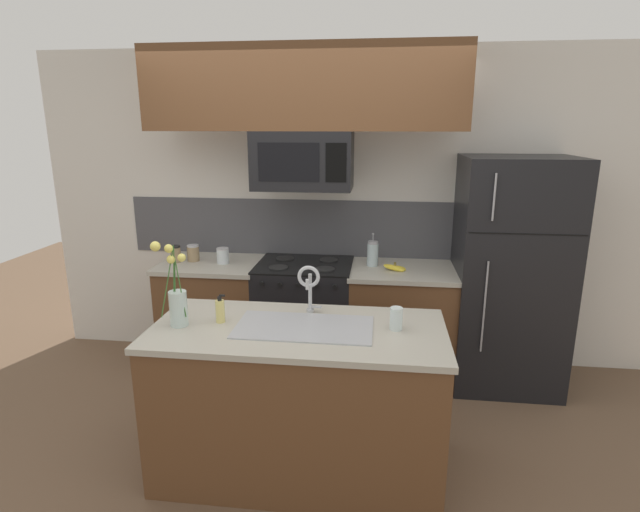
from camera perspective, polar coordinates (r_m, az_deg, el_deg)
The scene contains 20 objects.
ground_plane at distance 3.57m, azimuth -4.01°, elevation -19.35°, with size 10.00×10.00×0.00m, color brown.
rear_partition at distance 4.24m, azimuth 2.97°, elevation 5.26°, with size 5.20×0.10×2.60m, color silver.
splash_band at distance 4.25m, azimuth -1.15°, elevation 3.23°, with size 3.13×0.01×0.48m, color #4C4C51.
back_counter_left at distance 4.32m, azimuth -11.97°, elevation -6.50°, with size 0.81×0.65×0.91m.
back_counter_right at distance 4.10m, azimuth 9.20°, elevation -7.53°, with size 0.83×0.65×0.91m.
stove_range at distance 4.14m, azimuth -1.75°, elevation -7.05°, with size 0.76×0.64×0.93m.
microwave at distance 3.83m, azimuth -1.95°, elevation 10.86°, with size 0.74×0.40×0.43m.
upper_cabinet_band at distance 3.80m, azimuth -1.92°, elevation 18.62°, with size 2.35×0.34×0.60m, color brown.
refrigerator at distance 4.10m, azimuth 20.79°, elevation -1.94°, with size 0.81×0.74×1.78m.
storage_jar_tall at distance 4.24m, azimuth -16.20°, elevation 0.23°, with size 0.09×0.09×0.14m.
storage_jar_medium at distance 4.24m, azimuth -14.29°, elevation 0.34°, with size 0.10×0.10×0.13m.
storage_jar_short at distance 4.11m, azimuth -11.05°, elevation 0.04°, with size 0.10×0.10×0.13m.
banana_bunch at distance 3.89m, azimuth 8.55°, elevation -1.34°, with size 0.19×0.12×0.08m.
french_press at distance 3.98m, azimuth 6.04°, elevation 0.28°, with size 0.09×0.09×0.27m.
island_counter at distance 3.01m, azimuth -2.44°, elevation -16.13°, with size 1.64×0.76×0.91m.
kitchen_sink at distance 2.83m, azimuth -1.82°, elevation -9.47°, with size 0.76×0.40×0.16m.
sink_faucet at distance 2.91m, azimuth -1.25°, elevation -3.09°, with size 0.14×0.14×0.31m.
dish_soap_bottle at distance 2.91m, azimuth -11.34°, elevation -6.14°, with size 0.06×0.05×0.16m.
drinking_glass at distance 2.79m, azimuth 8.70°, elevation -7.08°, with size 0.07×0.07×0.13m.
flower_vase at distance 2.89m, azimuth -16.04°, elevation -5.05°, with size 0.18×0.13×0.50m.
Camera 1 is at (0.60, -2.89, 2.01)m, focal length 28.00 mm.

